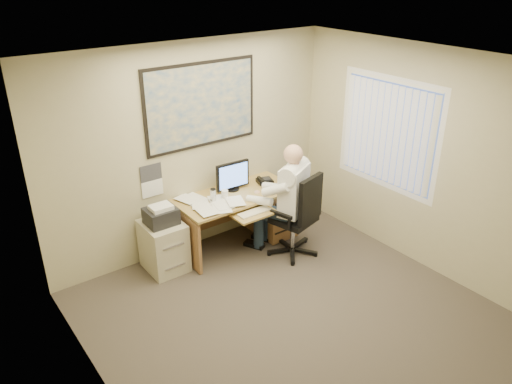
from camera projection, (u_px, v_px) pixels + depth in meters
room_shell at (315, 216)px, 4.68m from camera, size 4.00×4.50×2.70m
desk at (255, 207)px, 6.83m from camera, size 1.60×0.97×1.13m
world_map at (202, 105)px, 6.14m from camera, size 1.56×0.03×1.06m
wall_calendar at (152, 181)px, 6.09m from camera, size 0.28×0.01×0.42m
window_blinds at (387, 134)px, 6.24m from camera, size 0.06×1.40×1.30m
filing_cabinet at (163, 242)px, 6.14m from camera, size 0.46×0.55×0.89m
office_chair at (295, 232)px, 6.45m from camera, size 0.83×0.83×1.14m
person at (292, 200)px, 6.34m from camera, size 0.98×1.10×1.50m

